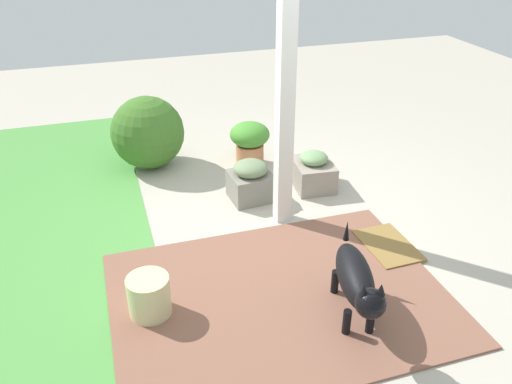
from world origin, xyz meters
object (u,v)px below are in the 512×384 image
stone_planter_near (251,181)px  doormat (388,246)px  terracotta_pot_broad (250,140)px  dog (357,280)px  stone_planter_nearest (313,172)px  porch_pillar (285,112)px  ceramic_urn (149,297)px  round_shrub (148,133)px

stone_planter_near → doormat: stone_planter_near is taller
terracotta_pot_broad → dog: bearing=179.3°
stone_planter_nearest → porch_pillar: bearing=133.6°
porch_pillar → dog: 1.54m
terracotta_pot_broad → ceramic_urn: 2.49m
stone_planter_near → dog: (-1.81, -0.18, 0.14)m
round_shrub → dog: bearing=-160.4°
doormat → stone_planter_nearest: bearing=9.2°
ceramic_urn → terracotta_pot_broad: bearing=-33.0°
stone_planter_near → round_shrub: 1.32m
stone_planter_nearest → dog: bearing=165.5°
porch_pillar → terracotta_pot_broad: size_ratio=4.34×
porch_pillar → round_shrub: (1.45, 0.99, -0.64)m
porch_pillar → doormat: (-0.70, -0.69, -1.01)m
doormat → porch_pillar: bearing=44.6°
round_shrub → dog: size_ratio=0.93×
stone_planter_nearest → dog: dog is taller
stone_planter_near → terracotta_pot_broad: bearing=-16.2°
round_shrub → dog: (-2.83, -1.01, -0.05)m
stone_planter_nearest → terracotta_pot_broad: 0.83m
stone_planter_nearest → round_shrub: bearing=56.7°
terracotta_pot_broad → doormat: size_ratio=0.83×
stone_planter_nearest → dog: size_ratio=0.58×
round_shrub → dog: 3.00m
dog → ceramic_urn: size_ratio=2.69×
terracotta_pot_broad → ceramic_urn: bearing=147.0°
dog → stone_planter_near: bearing=5.7°
porch_pillar → doormat: bearing=-135.4°
terracotta_pot_broad → porch_pillar: bearing=177.4°
ceramic_urn → stone_planter_nearest: bearing=-52.4°
round_shrub → stone_planter_nearest: bearing=-123.3°
stone_planter_near → terracotta_pot_broad: terracotta_pot_broad is taller
terracotta_pot_broad → ceramic_urn: size_ratio=1.53×
stone_planter_nearest → round_shrub: (0.98, 1.49, 0.22)m
terracotta_pot_broad → ceramic_urn: terracotta_pot_broad is taller
dog → doormat: bearing=-44.5°
stone_planter_nearest → doormat: 1.20m
porch_pillar → ceramic_urn: porch_pillar is taller
dog → round_shrub: bearing=19.6°
stone_planter_near → ceramic_urn: size_ratio=1.34×
ceramic_urn → doormat: ceramic_urn is taller
porch_pillar → stone_planter_nearest: (0.48, -0.50, -0.86)m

